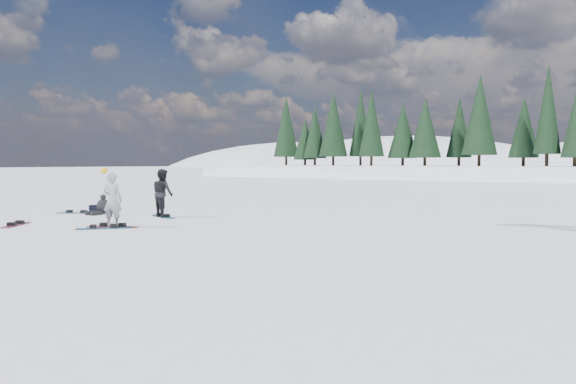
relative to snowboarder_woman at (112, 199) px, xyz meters
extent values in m
plane|color=white|center=(0.96, 0.54, -0.82)|extent=(420.00, 420.00, 0.00)
cube|color=white|center=(0.96, 55.54, -1.82)|extent=(90.00, 14.00, 5.00)
ellipsoid|color=white|center=(-69.04, 170.54, -14.43)|extent=(143.00, 110.00, 49.50)
ellipsoid|color=white|center=(-139.04, 210.54, -15.12)|extent=(169.00, 130.00, 52.00)
cone|color=black|center=(-37.04, 55.54, 4.43)|extent=(3.20, 3.20, 7.50)
cone|color=black|center=(-33.59, 55.54, 4.43)|extent=(3.20, 3.20, 7.50)
cone|color=black|center=(-30.13, 55.54, 4.43)|extent=(3.20, 3.20, 7.50)
cone|color=black|center=(-26.68, 55.54, 4.43)|extent=(3.20, 3.20, 7.50)
cone|color=black|center=(-23.23, 55.54, 4.43)|extent=(3.20, 3.20, 7.50)
cone|color=black|center=(-19.77, 55.54, 4.43)|extent=(3.20, 3.20, 7.50)
cone|color=black|center=(-16.32, 55.54, 4.43)|extent=(3.20, 3.20, 7.50)
cone|color=black|center=(-12.86, 55.54, 4.43)|extent=(3.20, 3.20, 7.50)
cone|color=black|center=(-9.41, 55.54, 4.43)|extent=(3.20, 3.20, 7.50)
cone|color=black|center=(-5.95, 55.54, 4.43)|extent=(3.20, 3.20, 7.50)
cone|color=black|center=(-2.50, 55.54, 4.43)|extent=(3.20, 3.20, 7.50)
cone|color=black|center=(0.96, 55.54, 4.43)|extent=(3.20, 3.20, 7.50)
imported|color=gray|center=(0.00, 0.00, -0.01)|extent=(0.69, 0.58, 1.61)
sphere|color=yellow|center=(-0.20, -0.12, 0.85)|extent=(0.18, 0.18, 0.18)
imported|color=black|center=(-1.17, 2.96, 0.02)|extent=(0.96, 0.83, 1.69)
ellipsoid|color=black|center=(-3.80, 2.42, -0.53)|extent=(0.55, 0.47, 0.55)
sphere|color=black|center=(-3.80, 2.42, -0.19)|extent=(0.21, 0.21, 0.21)
cube|color=black|center=(-3.66, 2.03, -0.75)|extent=(0.23, 0.50, 0.14)
cube|color=black|center=(-3.93, 2.03, -0.75)|extent=(0.19, 0.50, 0.14)
cube|color=black|center=(-4.50, 2.62, -0.67)|extent=(0.53, 0.46, 0.30)
cube|color=maroon|center=(0.00, 0.00, -0.81)|extent=(1.44, 0.98, 0.03)
cube|color=#165B7E|center=(-1.17, 2.96, -0.81)|extent=(1.50, 0.78, 0.03)
cube|color=#1B5995|center=(0.09, -0.39, -0.81)|extent=(1.15, 1.35, 0.03)
cube|color=#921F4A|center=(-2.77, -1.42, -0.81)|extent=(1.15, 1.35, 0.03)
cube|color=teal|center=(-4.89, 2.04, -0.81)|extent=(1.44, 0.99, 0.03)
camera|label=1|loc=(13.77, -10.25, 1.08)|focal=35.00mm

